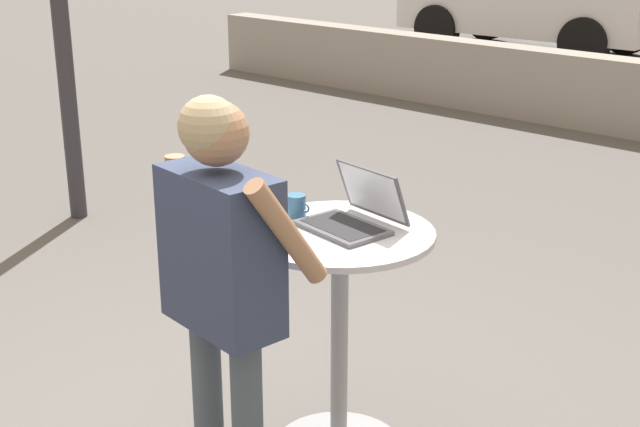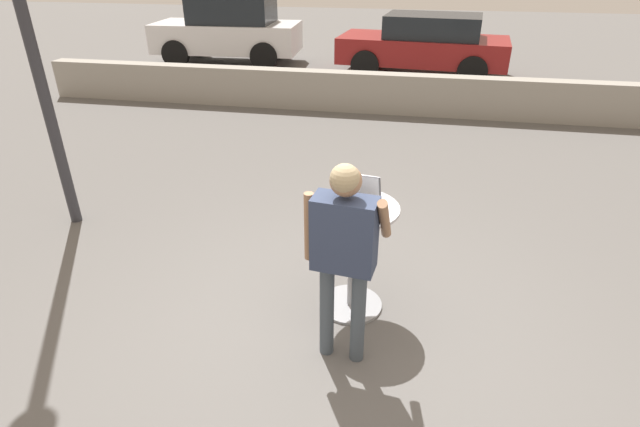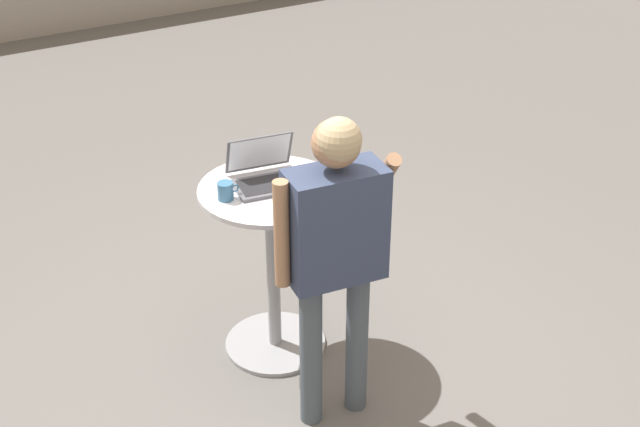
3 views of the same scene
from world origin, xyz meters
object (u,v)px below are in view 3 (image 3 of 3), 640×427
(laptop, at_px, (266,173))
(coffee_mug, at_px, (226,191))
(cafe_table, at_px, (273,253))
(standing_person, at_px, (335,237))

(laptop, height_order, coffee_mug, laptop)
(cafe_table, relative_size, coffee_mug, 8.93)
(cafe_table, bearing_deg, standing_person, -89.33)
(coffee_mug, relative_size, standing_person, 0.07)
(cafe_table, bearing_deg, coffee_mug, 178.17)
(laptop, bearing_deg, cafe_table, -97.05)
(cafe_table, relative_size, standing_person, 0.61)
(laptop, distance_m, standing_person, 0.69)
(coffee_mug, distance_m, standing_person, 0.67)
(cafe_table, height_order, standing_person, standing_person)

